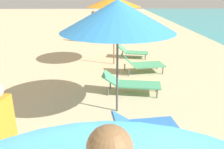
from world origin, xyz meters
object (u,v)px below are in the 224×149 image
person_walking_near (94,23)px  lounger_second_shoreside (131,83)px  lounger_farthest_shoreside (133,52)px  person_walking_mid (1,131)px  umbrella_second (118,16)px  umbrella_farthest (114,2)px  lounger_second_inland (145,127)px  lounger_farthest_inland (142,64)px

person_walking_near → lounger_second_shoreside: bearing=34.5°
lounger_second_shoreside → lounger_farthest_shoreside: lounger_second_shoreside is taller
lounger_farthest_shoreside → person_walking_mid: person_walking_mid is taller
umbrella_second → person_walking_near: bearing=96.4°
umbrella_second → lounger_second_shoreside: size_ratio=1.57×
umbrella_farthest → person_walking_near: (-0.96, 4.19, -1.32)m
umbrella_second → umbrella_farthest: 3.85m
lounger_second_inland → person_walking_mid: bearing=-155.3°
umbrella_second → person_walking_near: 8.17m
umbrella_second → lounger_second_shoreside: 2.24m
umbrella_farthest → person_walking_mid: size_ratio=1.51×
lounger_second_shoreside → lounger_farthest_shoreside: size_ratio=1.25×
lounger_farthest_shoreside → person_walking_near: bearing=130.4°
umbrella_second → lounger_farthest_shoreside: umbrella_second is taller
umbrella_second → lounger_second_inland: 2.35m
person_walking_mid → umbrella_farthest: bearing=-95.6°
lounger_farthest_shoreside → lounger_farthest_inland: (0.12, -1.99, 0.06)m
lounger_second_shoreside → lounger_second_inland: lounger_second_shoreside is taller
umbrella_farthest → person_walking_mid: (-1.66, -6.30, -1.31)m
lounger_second_shoreside → umbrella_second: bearing=-104.2°
lounger_farthest_shoreside → lounger_second_shoreside: bearing=-86.2°
lounger_farthest_inland → umbrella_farthest: bearing=124.6°
umbrella_farthest → lounger_farthest_shoreside: size_ratio=1.95×
lounger_second_shoreside → person_walking_mid: size_ratio=0.96×
umbrella_second → person_walking_mid: size_ratio=1.51×
lounger_second_shoreside → lounger_farthest_shoreside: 3.79m
lounger_second_inland → person_walking_near: (-1.39, 9.20, 0.79)m
lounger_second_shoreside → lounger_farthest_inland: bearing=80.2°
person_walking_mid → lounger_second_shoreside: bearing=-111.2°
lounger_second_inland → lounger_farthest_shoreside: lounger_farthest_shoreside is taller
person_walking_near → umbrella_second: bearing=30.1°
lounger_second_shoreside → umbrella_farthest: 3.52m
lounger_second_shoreside → lounger_farthest_inland: lounger_farthest_inland is taller
umbrella_second → person_walking_mid: (-1.60, -2.45, -1.18)m
lounger_farthest_shoreside → person_walking_near: 3.81m
lounger_second_inland → lounger_farthest_shoreside: bearing=78.9°
umbrella_farthest → lounger_farthest_shoreside: umbrella_farthest is taller
lounger_second_shoreside → person_walking_mid: 4.09m
umbrella_second → lounger_farthest_shoreside: bearing=79.1°
umbrella_farthest → lounger_farthest_shoreside: bearing=47.6°
umbrella_second → lounger_farthest_inland: bearing=69.7°
umbrella_farthest → lounger_farthest_inland: (0.97, -1.05, -2.06)m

